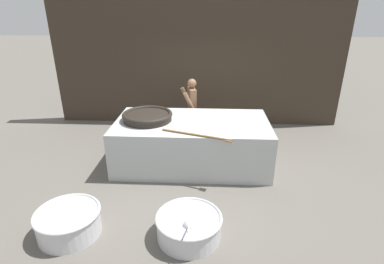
{
  "coord_description": "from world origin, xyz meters",
  "views": [
    {
      "loc": [
        0.31,
        -5.8,
        3.18
      ],
      "look_at": [
        0.0,
        0.0,
        0.73
      ],
      "focal_mm": 28.0,
      "sensor_mm": 36.0,
      "label": 1
    }
  ],
  "objects_px": {
    "prep_bowl_vegetables": "(189,226)",
    "giant_wok_near": "(147,116)",
    "cook": "(192,108)",
    "prep_bowl_meat": "(69,221)"
  },
  "relations": [
    {
      "from": "prep_bowl_vegetables",
      "to": "giant_wok_near",
      "type": "bearing_deg",
      "value": 113.55
    },
    {
      "from": "giant_wok_near",
      "to": "cook",
      "type": "height_order",
      "value": "cook"
    },
    {
      "from": "cook",
      "to": "prep_bowl_meat",
      "type": "xyz_separation_m",
      "value": [
        -1.64,
        -3.58,
        -0.63
      ]
    },
    {
      "from": "giant_wok_near",
      "to": "prep_bowl_vegetables",
      "type": "bearing_deg",
      "value": -66.45
    },
    {
      "from": "giant_wok_near",
      "to": "prep_bowl_vegetables",
      "type": "relative_size",
      "value": 0.82
    },
    {
      "from": "giant_wok_near",
      "to": "cook",
      "type": "bearing_deg",
      "value": 55.61
    },
    {
      "from": "prep_bowl_vegetables",
      "to": "cook",
      "type": "bearing_deg",
      "value": 92.49
    },
    {
      "from": "giant_wok_near",
      "to": "cook",
      "type": "xyz_separation_m",
      "value": [
        0.85,
        1.25,
        -0.21
      ]
    },
    {
      "from": "prep_bowl_vegetables",
      "to": "prep_bowl_meat",
      "type": "height_order",
      "value": "prep_bowl_vegetables"
    },
    {
      "from": "cook",
      "to": "prep_bowl_vegetables",
      "type": "xyz_separation_m",
      "value": [
        0.15,
        -3.56,
        -0.65
      ]
    }
  ]
}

